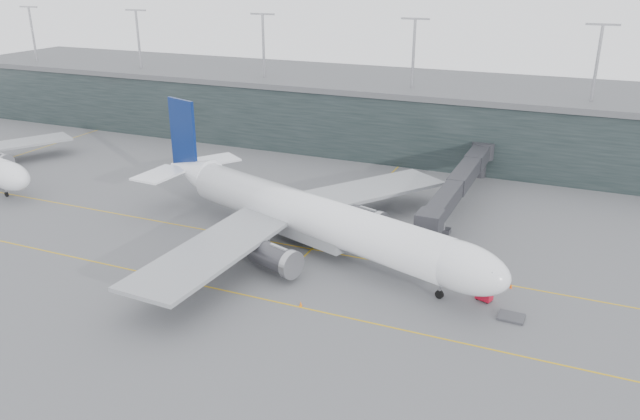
% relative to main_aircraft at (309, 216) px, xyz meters
% --- Properties ---
extents(ground, '(320.00, 320.00, 0.00)m').
position_rel_main_aircraft_xyz_m(ground, '(-4.47, 3.76, -5.13)').
color(ground, '#535257').
rests_on(ground, ground).
extents(taxiline_a, '(160.00, 0.25, 0.02)m').
position_rel_main_aircraft_xyz_m(taxiline_a, '(-4.47, -0.24, -5.12)').
color(taxiline_a, gold).
rests_on(taxiline_a, ground).
extents(taxiline_b, '(160.00, 0.25, 0.02)m').
position_rel_main_aircraft_xyz_m(taxiline_b, '(-4.47, -16.24, -5.12)').
color(taxiline_b, gold).
rests_on(taxiline_b, ground).
extents(taxiline_lead_main, '(0.25, 60.00, 0.02)m').
position_rel_main_aircraft_xyz_m(taxiline_lead_main, '(0.53, 23.76, -5.12)').
color(taxiline_lead_main, gold).
rests_on(taxiline_lead_main, ground).
extents(taxiline_lead_adj, '(0.25, 60.00, 0.02)m').
position_rel_main_aircraft_xyz_m(taxiline_lead_adj, '(-79.47, 23.76, -5.12)').
color(taxiline_lead_adj, gold).
rests_on(taxiline_lead_adj, ground).
extents(terminal, '(240.00, 36.00, 29.00)m').
position_rel_main_aircraft_xyz_m(terminal, '(-4.47, 61.76, 2.49)').
color(terminal, black).
rests_on(terminal, ground).
extents(main_aircraft, '(63.40, 58.44, 18.29)m').
position_rel_main_aircraft_xyz_m(main_aircraft, '(0.00, 0.00, 0.00)').
color(main_aircraft, white).
rests_on(main_aircraft, ground).
extents(jet_bridge, '(4.48, 46.10, 7.03)m').
position_rel_main_aircraft_xyz_m(jet_bridge, '(17.12, 28.44, 0.13)').
color(jet_bridge, '#28282C').
rests_on(jet_bridge, ground).
extents(gse_cart, '(2.23, 1.81, 1.31)m').
position_rel_main_aircraft_xyz_m(gse_cart, '(26.47, -5.62, -4.40)').
color(gse_cart, '#AF0C22').
rests_on(gse_cart, ground).
extents(baggage_dolly, '(3.12, 2.54, 0.30)m').
position_rel_main_aircraft_xyz_m(baggage_dolly, '(30.18, -8.71, -4.95)').
color(baggage_dolly, '#38383D').
rests_on(baggage_dolly, ground).
extents(uld_a, '(2.30, 2.09, 1.71)m').
position_rel_main_aircraft_xyz_m(uld_a, '(-8.00, 13.56, -4.23)').
color(uld_a, '#38383D').
rests_on(uld_a, ground).
extents(uld_b, '(1.94, 1.59, 1.69)m').
position_rel_main_aircraft_xyz_m(uld_b, '(-6.75, 16.28, -4.24)').
color(uld_b, '#38383D').
rests_on(uld_b, ground).
extents(uld_c, '(2.10, 1.86, 1.62)m').
position_rel_main_aircraft_xyz_m(uld_c, '(-3.87, 15.41, -4.28)').
color(uld_c, '#38383D').
rests_on(uld_c, ground).
extents(cone_nose, '(0.38, 0.38, 0.61)m').
position_rel_main_aircraft_xyz_m(cone_nose, '(29.16, -0.98, -4.83)').
color(cone_nose, '#F44D0D').
rests_on(cone_nose, ground).
extents(cone_wing_stbd, '(0.42, 0.42, 0.66)m').
position_rel_main_aircraft_xyz_m(cone_wing_stbd, '(6.03, -15.94, -4.80)').
color(cone_wing_stbd, orange).
rests_on(cone_wing_stbd, ground).
extents(cone_wing_port, '(0.47, 0.47, 0.75)m').
position_rel_main_aircraft_xyz_m(cone_wing_port, '(6.79, 13.46, -4.76)').
color(cone_wing_port, '#D44E0B').
rests_on(cone_wing_port, ground).
extents(cone_tail, '(0.39, 0.39, 0.62)m').
position_rel_main_aircraft_xyz_m(cone_tail, '(-13.24, -7.39, -4.82)').
color(cone_tail, orange).
rests_on(cone_tail, ground).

